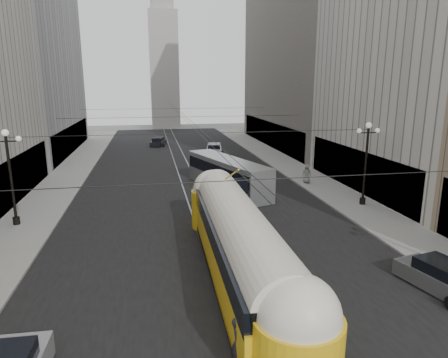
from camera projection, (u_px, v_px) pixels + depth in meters
name	position (u px, v px, depth m)	size (l,w,h in m)	color
road	(185.00, 173.00, 42.91)	(20.00, 85.00, 0.02)	black
sidewalk_left	(74.00, 169.00, 44.11)	(4.00, 72.00, 0.15)	gray
sidewalk_right	(281.00, 162.00, 48.37)	(4.00, 72.00, 0.15)	gray
rail_left	(178.00, 173.00, 42.78)	(0.12, 85.00, 0.04)	gray
rail_right	(192.00, 172.00, 43.05)	(0.12, 85.00, 0.04)	gray
building_left_far	(15.00, 43.00, 50.84)	(12.60, 28.60, 28.60)	#999999
building_right_far	(312.00, 34.00, 57.47)	(12.60, 32.60, 32.60)	#514C47
distant_tower	(164.00, 56.00, 84.82)	(6.00, 6.00, 31.36)	#B2AFA8
lamppost_left_mid	(10.00, 172.00, 25.94)	(1.86, 0.44, 6.37)	black
lamppost_right_mid	(366.00, 159.00, 30.41)	(1.86, 0.44, 6.37)	black
catenary	(186.00, 118.00, 40.60)	(25.00, 72.00, 0.23)	black
streetcar	(239.00, 242.00, 19.27)	(3.10, 17.82, 3.91)	yellow
city_bus	(227.00, 173.00, 35.48)	(5.82, 11.71, 2.87)	#979A9C
sedan_grey	(444.00, 279.00, 18.32)	(2.75, 4.69, 1.39)	#545659
sedan_white_far	(214.00, 150.00, 53.69)	(2.66, 4.88, 1.46)	white
sedan_dark_far	(158.00, 142.00, 61.35)	(2.71, 4.31, 1.27)	black
pedestrian_crossing_a	(238.00, 342.00, 13.36)	(0.66, 0.43, 1.81)	#232228
pedestrian_crossing_b	(250.00, 315.00, 14.99)	(0.84, 0.66, 1.73)	#ADACA1
pedestrian_sidewalk_right	(307.00, 174.00, 37.70)	(0.86, 0.53, 1.77)	gray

